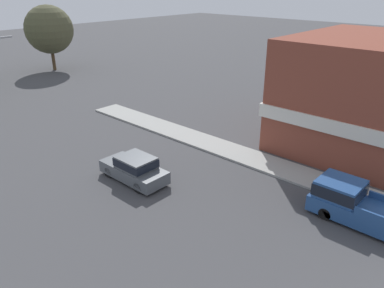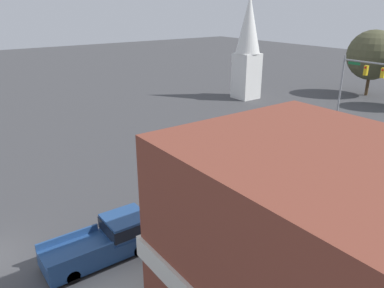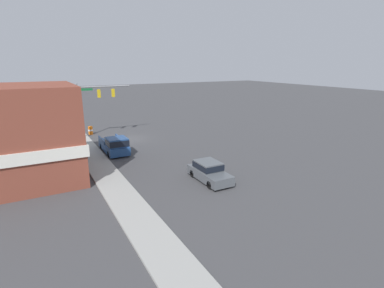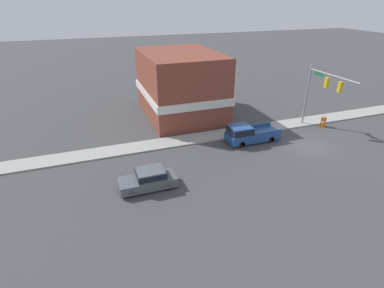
% 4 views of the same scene
% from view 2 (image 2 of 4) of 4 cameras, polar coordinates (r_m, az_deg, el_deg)
% --- Properties ---
extents(far_signal_assembly, '(6.94, 0.49, 6.90)m').
position_cam_2_polar(far_signal_assembly, '(45.21, 24.26, 9.57)').
color(far_signal_assembly, gray).
rests_on(far_signal_assembly, ground).
extents(car_lead, '(1.89, 4.49, 1.61)m').
position_cam_2_polar(car_lead, '(29.31, 4.40, -2.35)').
color(car_lead, black).
rests_on(car_lead, ground).
extents(pickup_truck_parked, '(2.12, 5.58, 1.92)m').
position_cam_2_polar(pickup_truck_parked, '(20.22, -12.50, -13.90)').
color(pickup_truck_parked, black).
rests_on(pickup_truck_parked, ground).
extents(corner_brick_building, '(12.37, 9.00, 7.81)m').
position_cam_2_polar(corner_brick_building, '(14.27, 21.65, -17.24)').
color(corner_brick_building, brown).
rests_on(corner_brick_building, ground).
extents(church_steeple, '(3.23, 3.23, 13.47)m').
position_cam_2_polar(church_steeple, '(51.55, 8.50, 14.61)').
color(church_steeple, white).
rests_on(church_steeple, ground).
extents(backdrop_tree_left_far, '(6.78, 6.78, 9.01)m').
position_cam_2_polar(backdrop_tree_left_far, '(58.35, 25.79, 12.11)').
color(backdrop_tree_left_far, '#4C3823').
rests_on(backdrop_tree_left_far, ground).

